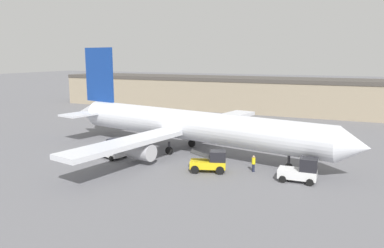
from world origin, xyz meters
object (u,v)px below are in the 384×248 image
object	(u,v)px
baggage_tug	(113,149)
pushback_tug	(301,171)
airplane	(185,124)
belt_loader_truck	(211,162)
ground_crew_worker	(254,163)

from	to	relation	value
baggage_tug	pushback_tug	distance (m)	20.53
airplane	belt_loader_truck	size ratio (longest dim) A/B	10.39
ground_crew_worker	belt_loader_truck	world-z (taller)	belt_loader_truck
belt_loader_truck	pushback_tug	world-z (taller)	pushback_tug
ground_crew_worker	belt_loader_truck	distance (m)	4.27
ground_crew_worker	belt_loader_truck	size ratio (longest dim) A/B	0.43
airplane	pushback_tug	size ratio (longest dim) A/B	11.49
airplane	ground_crew_worker	world-z (taller)	airplane
belt_loader_truck	pushback_tug	bearing A→B (deg)	-14.59
pushback_tug	airplane	bearing A→B (deg)	155.98
airplane	ground_crew_worker	xyz separation A→B (m)	(9.76, -4.62, -2.43)
belt_loader_truck	pushback_tug	xyz separation A→B (m)	(8.67, 0.50, -0.00)
baggage_tug	belt_loader_truck	bearing A→B (deg)	13.13
ground_crew_worker	belt_loader_truck	xyz separation A→B (m)	(-3.90, -1.75, 0.16)
airplane	baggage_tug	world-z (taller)	airplane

